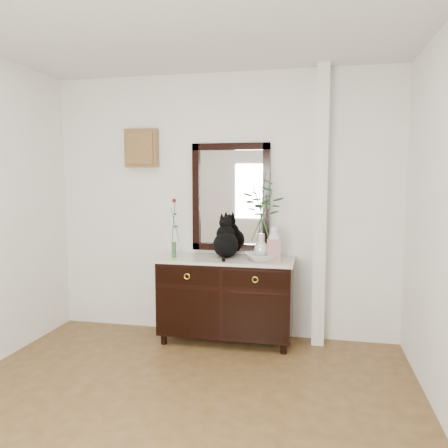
% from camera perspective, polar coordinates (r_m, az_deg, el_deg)
% --- Properties ---
extents(ground_plane, '(3.60, 4.00, 0.02)m').
position_cam_1_polar(ground_plane, '(3.08, -8.98, -26.33)').
color(ground_plane, brown).
rests_on(ground_plane, ground).
extents(wall_back, '(3.60, 0.04, 2.70)m').
position_cam_1_polar(wall_back, '(4.52, -0.33, 2.37)').
color(wall_back, white).
rests_on(wall_back, ground).
extents(pilaster, '(0.12, 0.20, 2.70)m').
position_cam_1_polar(pilaster, '(4.34, 12.47, 2.08)').
color(pilaster, white).
rests_on(pilaster, ground).
extents(sideboard, '(1.33, 0.52, 0.82)m').
position_cam_1_polar(sideboard, '(4.40, 0.27, -9.31)').
color(sideboard, black).
rests_on(sideboard, ground).
extents(wall_mirror, '(0.80, 0.06, 1.10)m').
position_cam_1_polar(wall_mirror, '(4.48, 0.88, 3.49)').
color(wall_mirror, black).
rests_on(wall_mirror, wall_back).
extents(key_cabinet, '(0.35, 0.10, 0.40)m').
position_cam_1_polar(key_cabinet, '(4.74, -10.70, 9.70)').
color(key_cabinet, brown).
rests_on(key_cabinet, wall_back).
extents(cat, '(0.36, 0.41, 0.41)m').
position_cam_1_polar(cat, '(4.36, 0.22, -1.64)').
color(cat, black).
rests_on(cat, sideboard).
extents(lotus_bowl, '(0.39, 0.39, 0.07)m').
position_cam_1_polar(lotus_bowl, '(4.20, 4.88, -4.30)').
color(lotus_bowl, silver).
rests_on(lotus_bowl, sideboard).
extents(vase_branches, '(0.41, 0.41, 0.85)m').
position_cam_1_polar(vase_branches, '(4.15, 4.93, 1.24)').
color(vase_branches, silver).
rests_on(vase_branches, lotus_bowl).
extents(bud_vase_rose, '(0.09, 0.09, 0.60)m').
position_cam_1_polar(bud_vase_rose, '(4.35, -6.60, -0.46)').
color(bud_vase_rose, '#326933').
rests_on(bud_vase_rose, sideboard).
extents(ginger_jar, '(0.14, 0.14, 0.34)m').
position_cam_1_polar(ginger_jar, '(4.18, 6.56, -2.48)').
color(ginger_jar, silver).
rests_on(ginger_jar, sideboard).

